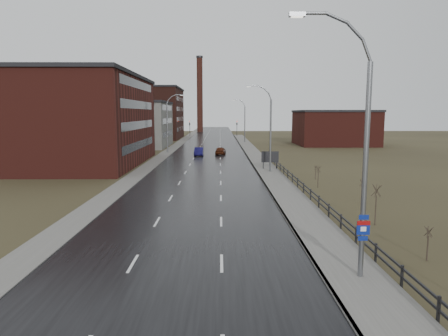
{
  "coord_description": "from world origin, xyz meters",
  "views": [
    {
      "loc": [
        2.22,
        -15.8,
        7.77
      ],
      "look_at": [
        2.57,
        18.81,
        3.0
      ],
      "focal_mm": 32.0,
      "sensor_mm": 36.0,
      "label": 1
    }
  ],
  "objects_px": {
    "car_near": "(199,152)",
    "car_far": "(221,151)",
    "streetlight_main": "(359,151)",
    "billboard": "(270,157)"
  },
  "relations": [
    {
      "from": "streetlight_main",
      "to": "car_far",
      "type": "relative_size",
      "value": 2.78
    },
    {
      "from": "car_far",
      "to": "car_near",
      "type": "bearing_deg",
      "value": 31.33
    },
    {
      "from": "car_far",
      "to": "streetlight_main",
      "type": "bearing_deg",
      "value": 101.77
    },
    {
      "from": "streetlight_main",
      "to": "car_far",
      "type": "bearing_deg",
      "value": 96.17
    },
    {
      "from": "car_near",
      "to": "car_far",
      "type": "distance_m",
      "value": 4.39
    },
    {
      "from": "car_near",
      "to": "car_far",
      "type": "height_order",
      "value": "car_near"
    },
    {
      "from": "billboard",
      "to": "car_far",
      "type": "relative_size",
      "value": 0.59
    },
    {
      "from": "billboard",
      "to": "car_near",
      "type": "relative_size",
      "value": 0.56
    },
    {
      "from": "streetlight_main",
      "to": "car_near",
      "type": "height_order",
      "value": "streetlight_main"
    },
    {
      "from": "car_near",
      "to": "streetlight_main",
      "type": "bearing_deg",
      "value": -79.31
    }
  ]
}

